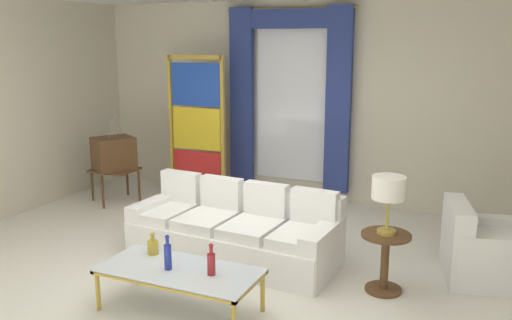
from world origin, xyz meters
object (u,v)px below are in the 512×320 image
at_px(couch_white_long, 236,231).
at_px(coffee_table, 179,272).
at_px(bottle_crystal_tall, 211,262).
at_px(round_side_table, 385,257).
at_px(bottle_amber_squat, 153,246).
at_px(bottle_blue_decanter, 168,255).
at_px(peacock_figurine, 215,196).
at_px(stained_glass_divider, 197,132).
at_px(table_lamp_brass, 389,190).
at_px(armchair_white, 481,252).
at_px(vintage_tv, 114,155).

height_order(couch_white_long, coffee_table, couch_white_long).
xyz_separation_m(bottle_crystal_tall, round_side_table, (1.29, 1.15, -0.17)).
bearing_deg(bottle_amber_squat, bottle_blue_decanter, -36.33).
bearing_deg(peacock_figurine, bottle_blue_decanter, -69.60).
xyz_separation_m(bottle_amber_squat, stained_glass_divider, (-1.24, 2.99, 0.57)).
bearing_deg(table_lamp_brass, bottle_amber_squat, -154.61).
distance_m(bottle_blue_decanter, armchair_white, 3.18).
xyz_separation_m(round_side_table, table_lamp_brass, (0.00, 0.00, 0.67)).
xyz_separation_m(bottle_amber_squat, peacock_figurine, (-0.71, 2.56, -0.27)).
relative_size(armchair_white, round_side_table, 1.64).
distance_m(couch_white_long, round_side_table, 1.71).
height_order(coffee_table, round_side_table, round_side_table).
bearing_deg(vintage_tv, round_side_table, -17.65).
height_order(bottle_amber_squat, stained_glass_divider, stained_glass_divider).
distance_m(stained_glass_divider, peacock_figurine, 1.08).
bearing_deg(round_side_table, bottle_crystal_tall, -138.27).
relative_size(armchair_white, table_lamp_brass, 1.71).
height_order(stained_glass_divider, table_lamp_brass, stained_glass_divider).
xyz_separation_m(armchair_white, round_side_table, (-0.85, -0.69, 0.07)).
bearing_deg(bottle_amber_squat, coffee_table, -25.31).
distance_m(bottle_crystal_tall, table_lamp_brass, 1.80).
distance_m(bottle_crystal_tall, stained_glass_divider, 3.78).
xyz_separation_m(couch_white_long, round_side_table, (1.70, -0.18, 0.05)).
xyz_separation_m(armchair_white, stained_glass_divider, (-4.12, 1.34, 0.77)).
relative_size(bottle_blue_decanter, round_side_table, 0.55).
distance_m(bottle_crystal_tall, peacock_figurine, 3.13).
distance_m(armchair_white, round_side_table, 1.10).
bearing_deg(armchair_white, coffee_table, -143.18).
height_order(bottle_amber_squat, armchair_white, armchair_white).
bearing_deg(vintage_tv, couch_white_long, -24.40).
xyz_separation_m(coffee_table, peacock_figurine, (-1.13, 2.76, -0.16)).
relative_size(bottle_blue_decanter, bottle_crystal_tall, 1.12).
bearing_deg(bottle_crystal_tall, coffee_table, -178.33).
relative_size(coffee_table, bottle_crystal_tall, 4.98).
bearing_deg(bottle_crystal_tall, bottle_amber_squat, 165.78).
bearing_deg(bottle_crystal_tall, stained_glass_divider, 121.89).
distance_m(bottle_crystal_tall, vintage_tv, 3.96).
bearing_deg(round_side_table, vintage_tv, 162.35).
height_order(bottle_crystal_tall, vintage_tv, vintage_tv).
distance_m(vintage_tv, table_lamp_brass, 4.55).
height_order(stained_glass_divider, peacock_figurine, stained_glass_divider).
xyz_separation_m(bottle_crystal_tall, armchair_white, (2.14, 1.84, -0.24)).
height_order(couch_white_long, armchair_white, couch_white_long).
relative_size(bottle_crystal_tall, vintage_tv, 0.22).
bearing_deg(coffee_table, bottle_crystal_tall, 1.67).
xyz_separation_m(bottle_amber_squat, round_side_table, (2.03, 0.96, -0.13)).
height_order(couch_white_long, bottle_amber_squat, couch_white_long).
distance_m(coffee_table, round_side_table, 1.99).
relative_size(coffee_table, table_lamp_brass, 2.55).
distance_m(bottle_crystal_tall, armchair_white, 2.83).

